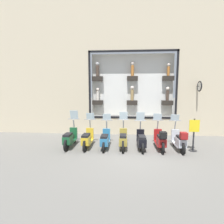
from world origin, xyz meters
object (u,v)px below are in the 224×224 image
object	(u,v)px
scooter_olive_3	(123,139)
scooter_green_6	(70,138)
scooter_silver_0	(179,141)
scooter_black_2	(141,140)
scooter_teal_4	(105,140)
scooter_yellow_5	(87,139)
scooter_red_1	(160,140)
shop_sign_post	(194,134)

from	to	relation	value
scooter_olive_3	scooter_green_6	bearing A→B (deg)	89.98
scooter_silver_0	scooter_olive_3	distance (m)	2.59
scooter_black_2	scooter_teal_4	world-z (taller)	scooter_black_2
scooter_olive_3	scooter_yellow_5	xyz separation A→B (m)	(-0.00, 1.73, -0.01)
scooter_red_1	scooter_yellow_5	xyz separation A→B (m)	(0.06, 3.45, -0.04)
scooter_red_1	scooter_teal_4	world-z (taller)	scooter_red_1
scooter_black_2	scooter_silver_0	bearing A→B (deg)	-91.98
scooter_silver_0	scooter_yellow_5	world-z (taller)	scooter_yellow_5
scooter_yellow_5	scooter_red_1	bearing A→B (deg)	-90.96
scooter_yellow_5	shop_sign_post	xyz separation A→B (m)	(-0.06, -4.94, 0.36)
scooter_red_1	scooter_silver_0	bearing A→B (deg)	-90.26
scooter_black_2	shop_sign_post	distance (m)	2.38
scooter_red_1	scooter_teal_4	bearing A→B (deg)	88.83
scooter_teal_4	scooter_yellow_5	distance (m)	0.86
scooter_silver_0	scooter_green_6	distance (m)	5.18
scooter_silver_0	scooter_black_2	world-z (taller)	scooter_black_2
scooter_red_1	scooter_black_2	xyz separation A→B (m)	(0.06, 0.86, -0.06)
scooter_silver_0	scooter_yellow_5	xyz separation A→B (m)	(0.06, 4.31, -0.04)
scooter_olive_3	shop_sign_post	bearing A→B (deg)	-91.09
scooter_silver_0	scooter_teal_4	world-z (taller)	scooter_teal_4
scooter_teal_4	shop_sign_post	world-z (taller)	scooter_teal_4
scooter_black_2	shop_sign_post	bearing A→B (deg)	-91.33
scooter_teal_4	scooter_yellow_5	size ratio (longest dim) A/B	0.99
scooter_red_1	scooter_olive_3	distance (m)	1.73
scooter_olive_3	scooter_teal_4	world-z (taller)	scooter_olive_3
scooter_red_1	shop_sign_post	xyz separation A→B (m)	(0.00, -1.49, 0.31)
scooter_yellow_5	scooter_silver_0	bearing A→B (deg)	-90.82
scooter_silver_0	scooter_teal_4	xyz separation A→B (m)	(0.06, 3.45, -0.05)
scooter_red_1	scooter_green_6	xyz separation A→B (m)	(0.06, 4.31, -0.03)
scooter_red_1	shop_sign_post	bearing A→B (deg)	-89.96
scooter_black_2	scooter_yellow_5	xyz separation A→B (m)	(0.00, 2.59, 0.01)
scooter_olive_3	scooter_black_2	bearing A→B (deg)	-90.43
shop_sign_post	scooter_black_2	bearing A→B (deg)	88.67
scooter_red_1	scooter_green_6	size ratio (longest dim) A/B	1.00
shop_sign_post	scooter_silver_0	bearing A→B (deg)	90.45
scooter_teal_4	scooter_black_2	bearing A→B (deg)	-89.91
scooter_silver_0	scooter_black_2	bearing A→B (deg)	88.02
scooter_silver_0	scooter_olive_3	xyz separation A→B (m)	(0.07, 2.59, -0.03)
scooter_black_2	scooter_teal_4	xyz separation A→B (m)	(-0.00, 1.73, -0.00)
scooter_red_1	scooter_olive_3	world-z (taller)	scooter_olive_3
scooter_red_1	scooter_black_2	world-z (taller)	scooter_black_2
scooter_olive_3	scooter_green_6	distance (m)	2.59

